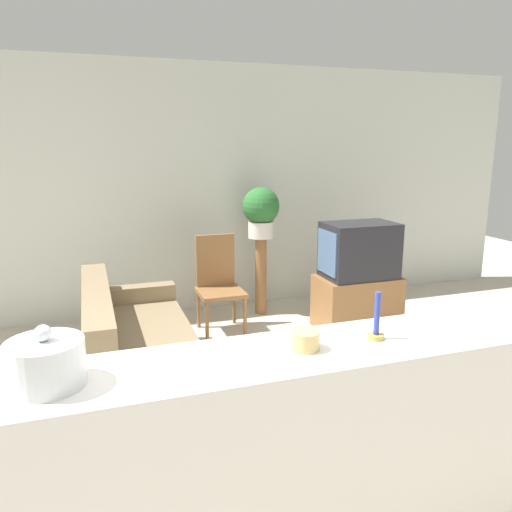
{
  "coord_description": "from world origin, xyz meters",
  "views": [
    {
      "loc": [
        -0.7,
        -2.0,
        1.86
      ],
      "look_at": [
        0.73,
        2.2,
        0.85
      ],
      "focal_mm": 35.0,
      "sensor_mm": 36.0,
      "label": 1
    }
  ],
  "objects": [
    {
      "name": "wall_back",
      "position": [
        0.0,
        3.43,
        1.35
      ],
      "size": [
        9.0,
        0.06,
        2.7
      ],
      "color": "silver",
      "rests_on": "ground_plane"
    },
    {
      "name": "couch",
      "position": [
        -0.43,
        1.73,
        0.29
      ],
      "size": [
        0.81,
        1.72,
        0.79
      ],
      "color": "#847051",
      "rests_on": "ground_plane"
    },
    {
      "name": "tv_stand",
      "position": [
        1.84,
        2.26,
        0.27
      ],
      "size": [
        0.81,
        0.49,
        0.54
      ],
      "color": "olive",
      "rests_on": "ground_plane"
    },
    {
      "name": "television",
      "position": [
        1.83,
        2.26,
        0.81
      ],
      "size": [
        0.71,
        0.47,
        0.55
      ],
      "color": "#232328",
      "rests_on": "tv_stand"
    },
    {
      "name": "wooden_chair",
      "position": [
        0.5,
        2.68,
        0.51
      ],
      "size": [
        0.44,
        0.44,
        0.96
      ],
      "color": "olive",
      "rests_on": "ground_plane"
    },
    {
      "name": "plant_stand",
      "position": [
        1.06,
        3.0,
        0.43
      ],
      "size": [
        0.13,
        0.13,
        0.86
      ],
      "color": "olive",
      "rests_on": "ground_plane"
    },
    {
      "name": "potted_plant",
      "position": [
        1.06,
        3.0,
        1.16
      ],
      "size": [
        0.4,
        0.4,
        0.54
      ],
      "color": "white",
      "rests_on": "plant_stand"
    },
    {
      "name": "foreground_counter",
      "position": [
        0.0,
        -0.31,
        0.53
      ],
      "size": [
        2.57,
        0.44,
        1.06
      ],
      "color": "white",
      "rests_on": "ground_plane"
    },
    {
      "name": "decorative_bowl",
      "position": [
        -0.87,
        -0.31,
        1.14
      ],
      "size": [
        0.26,
        0.26,
        0.22
      ],
      "color": "silver",
      "rests_on": "foreground_counter"
    },
    {
      "name": "candle_jar",
      "position": [
        0.08,
        -0.31,
        1.1
      ],
      "size": [
        0.12,
        0.12,
        0.08
      ],
      "color": "tan",
      "rests_on": "foreground_counter"
    },
    {
      "name": "candlestick",
      "position": [
        0.4,
        -0.31,
        1.12
      ],
      "size": [
        0.07,
        0.07,
        0.2
      ],
      "color": "#B7933D",
      "rests_on": "foreground_counter"
    }
  ]
}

